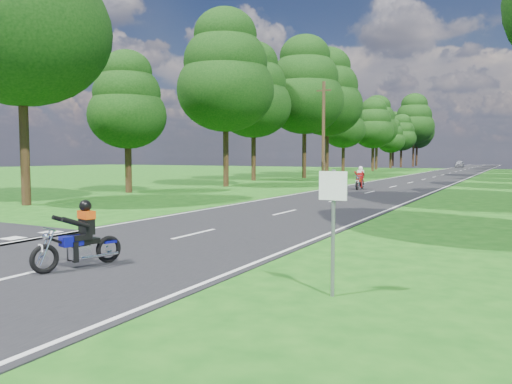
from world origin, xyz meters
The scene contains 9 objects.
ground centered at (0.00, 0.00, 0.00)m, with size 160.00×160.00×0.00m, color #145012.
main_road centered at (0.00, 50.00, 0.01)m, with size 7.00×140.00×0.02m, color black.
road_markings centered at (-0.14, 48.13, 0.02)m, with size 7.40×140.00×0.01m.
treeline centered at (1.43, 60.06, 8.25)m, with size 40.00×115.35×14.78m.
telegraph_pole centered at (-6.00, 28.00, 4.07)m, with size 1.20×0.26×8.00m.
road_sign centered at (5.50, -2.01, 1.34)m, with size 0.45×0.07×2.00m.
rider_near_blue centered at (0.46, -2.54, 0.69)m, with size 0.53×1.60×1.33m, color #0B0C81, non-canonical shape.
rider_far_red centered at (-1.23, 22.04, 0.77)m, with size 0.60×1.81×1.51m, color #B4270D, non-canonical shape.
distant_car centered at (-2.45, 88.95, 0.64)m, with size 1.46×3.62×1.23m, color #A8AAAF.
Camera 1 is at (8.11, -9.37, 2.22)m, focal length 35.00 mm.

